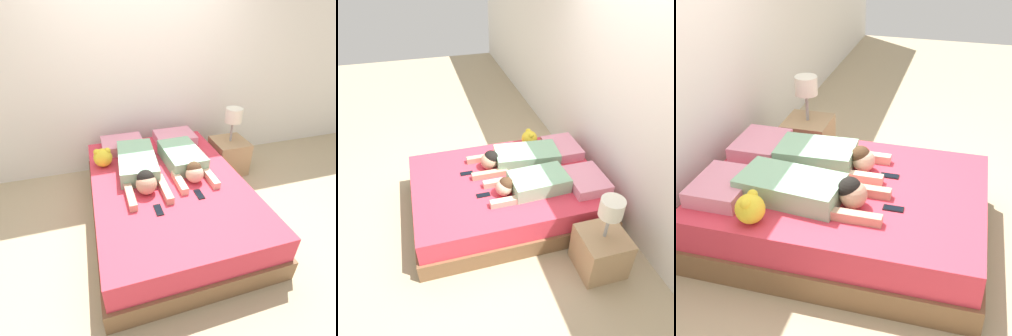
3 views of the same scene
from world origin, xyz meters
TOP-DOWN VIEW (x-y plane):
  - ground_plane at (0.00, 0.00)m, footprint 12.00×12.00m
  - wall_back at (0.00, 1.24)m, footprint 12.00×0.06m
  - bed at (0.00, 0.00)m, footprint 1.57×2.17m
  - pillow_head_left at (-0.34, 0.83)m, footprint 0.50×0.40m
  - pillow_head_right at (0.34, 0.83)m, footprint 0.50×0.40m
  - person_left at (-0.25, 0.21)m, footprint 0.46×1.10m
  - person_right at (0.25, 0.20)m, footprint 0.41×0.90m
  - cell_phone_left at (-0.21, -0.42)m, footprint 0.06×0.15m
  - cell_phone_right at (0.21, -0.31)m, footprint 0.06×0.15m
  - plush_toy at (-0.60, 0.48)m, footprint 0.20×0.20m
  - nightstand at (1.07, 0.66)m, footprint 0.44×0.44m

SIDE VIEW (x-z plane):
  - ground_plane at x=0.00m, z-range 0.00..0.00m
  - bed at x=0.00m, z-range 0.00..0.46m
  - nightstand at x=1.07m, z-range -0.17..0.73m
  - cell_phone_left at x=-0.21m, z-range 0.46..0.47m
  - cell_phone_right at x=0.21m, z-range 0.46..0.47m
  - pillow_head_left at x=-0.34m, z-range 0.46..0.58m
  - pillow_head_right at x=0.34m, z-range 0.46..0.58m
  - person_right at x=0.25m, z-range 0.44..0.66m
  - person_left at x=-0.25m, z-range 0.44..0.67m
  - plush_toy at x=-0.60m, z-range 0.46..0.68m
  - wall_back at x=0.00m, z-range 0.00..2.60m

